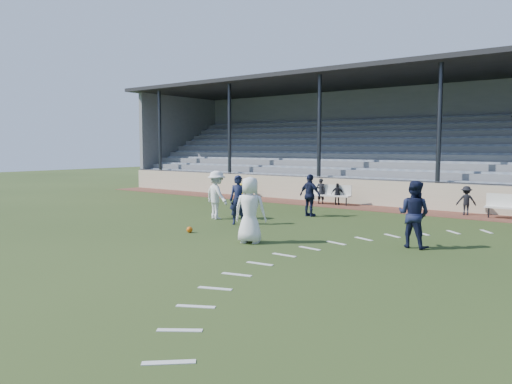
% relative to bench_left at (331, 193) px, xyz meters
% --- Properties ---
extents(ground, '(90.00, 90.00, 0.00)m').
position_rel_bench_left_xyz_m(ground, '(1.70, -10.57, -0.58)').
color(ground, '#283917').
rests_on(ground, ground).
extents(cinder_track, '(34.00, 2.00, 0.02)m').
position_rel_bench_left_xyz_m(cinder_track, '(1.70, -0.07, -0.57)').
color(cinder_track, brown).
rests_on(cinder_track, ground).
extents(retaining_wall, '(34.00, 0.18, 1.20)m').
position_rel_bench_left_xyz_m(retaining_wall, '(1.70, 0.98, 0.02)').
color(retaining_wall, '#C6B798').
rests_on(retaining_wall, ground).
extents(bench_left, '(2.03, 0.70, 0.95)m').
position_rel_bench_left_xyz_m(bench_left, '(0.00, 0.00, 0.00)').
color(bench_left, silver).
rests_on(bench_left, cinder_track).
extents(trash_bin, '(0.46, 0.46, 0.73)m').
position_rel_bench_left_xyz_m(trash_bin, '(-5.55, 0.24, -0.20)').
color(trash_bin, yellow).
rests_on(trash_bin, cinder_track).
extents(football, '(0.20, 0.20, 0.20)m').
position_rel_bench_left_xyz_m(football, '(0.19, -9.67, -0.48)').
color(football, '#C8550B').
rests_on(football, ground).
extents(player_white_lead, '(1.10, 0.91, 1.93)m').
position_rel_bench_left_xyz_m(player_white_lead, '(2.81, -9.81, 0.38)').
color(player_white_lead, white).
rests_on(player_white_lead, ground).
extents(player_navy_lead, '(0.77, 0.70, 1.78)m').
position_rel_bench_left_xyz_m(player_navy_lead, '(0.35, -7.36, 0.30)').
color(player_navy_lead, black).
rests_on(player_navy_lead, ground).
extents(player_navy_mid, '(0.96, 0.77, 1.87)m').
position_rel_bench_left_xyz_m(player_navy_mid, '(6.82, -7.57, 0.35)').
color(player_navy_mid, black).
rests_on(player_navy_mid, ground).
extents(player_white_wing, '(1.35, 0.99, 1.87)m').
position_rel_bench_left_xyz_m(player_white_wing, '(-1.18, -6.83, 0.35)').
color(player_white_wing, white).
rests_on(player_white_wing, ground).
extents(player_navy_wing, '(1.04, 0.54, 1.70)m').
position_rel_bench_left_xyz_m(player_navy_wing, '(1.30, -4.01, 0.26)').
color(player_navy_wing, black).
rests_on(player_navy_wing, ground).
extents(sub_left_near, '(0.48, 0.34, 1.24)m').
position_rel_bench_left_xyz_m(sub_left_near, '(-0.50, -0.07, 0.05)').
color(sub_left_near, black).
rests_on(sub_left_near, cinder_track).
extents(sub_left_far, '(0.65, 0.41, 1.04)m').
position_rel_bench_left_xyz_m(sub_left_far, '(0.36, 0.01, -0.05)').
color(sub_left_far, black).
rests_on(sub_left_far, cinder_track).
extents(sub_right, '(0.87, 0.68, 1.18)m').
position_rel_bench_left_xyz_m(sub_right, '(6.18, 0.11, 0.02)').
color(sub_right, black).
rests_on(sub_right, cinder_track).
extents(grandstand, '(34.60, 9.00, 6.61)m').
position_rel_bench_left_xyz_m(grandstand, '(1.70, 5.69, 1.62)').
color(grandstand, gray).
rests_on(grandstand, ground).
extents(penalty_arc, '(3.89, 14.63, 0.01)m').
position_rel_bench_left_xyz_m(penalty_arc, '(5.82, -10.57, -0.58)').
color(penalty_arc, silver).
rests_on(penalty_arc, ground).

